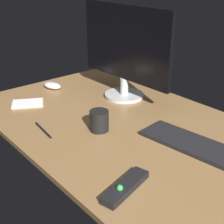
{
  "coord_description": "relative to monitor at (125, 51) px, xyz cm",
  "views": [
    {
      "loc": [
        88.51,
        -81.99,
        63.29
      ],
      "look_at": [
        -3.37,
        -4.7,
        8.0
      ],
      "focal_mm": 52.5,
      "sensor_mm": 36.0,
      "label": 1
    }
  ],
  "objects": [
    {
      "name": "coffee_mug",
      "position": [
        20.29,
        -31.57,
        -18.84
      ],
      "size": [
        7.59,
        7.59,
        8.42
      ],
      "primitive_type": "cylinder",
      "color": "black",
      "rests_on": "desk"
    },
    {
      "name": "monitor",
      "position": [
        0.0,
        0.0,
        0.0
      ],
      "size": [
        55.15,
        19.38,
        44.18
      ],
      "rotation": [
        0.0,
        0.0,
        0.03
      ],
      "color": "silver",
      "rests_on": "desk"
    },
    {
      "name": "pen",
      "position": [
        6.41,
        -49.08,
        -22.63
      ],
      "size": [
        14.99,
        2.59,
        0.84
      ],
      "primitive_type": "cylinder",
      "rotation": [
        0.0,
        1.57,
        -0.12
      ],
      "color": "black",
      "rests_on": "desk"
    },
    {
      "name": "desk",
      "position": [
        23.58,
        -20.21,
        -24.05
      ],
      "size": [
        140.0,
        84.0,
        2.0
      ],
      "primitive_type": "cube",
      "color": "olive",
      "rests_on": "ground"
    },
    {
      "name": "media_remote",
      "position": [
        54.89,
        -48.97,
        -21.91
      ],
      "size": [
        9.36,
        19.61,
        3.5
      ],
      "rotation": [
        0.0,
        0.0,
        -1.33
      ],
      "color": "black",
      "rests_on": "desk"
    },
    {
      "name": "keyboard",
      "position": [
        52.34,
        -13.09,
        -22.27
      ],
      "size": [
        41.16,
        17.97,
        1.56
      ],
      "primitive_type": "cube",
      "rotation": [
        0.0,
        0.0,
        0.11
      ],
      "color": "black",
      "rests_on": "desk"
    },
    {
      "name": "notepad",
      "position": [
        -22.09,
        -41.33,
        -22.53
      ],
      "size": [
        14.93,
        16.8,
        1.03
      ],
      "primitive_type": "cube",
      "rotation": [
        0.0,
        0.0,
        1.06
      ],
      "color": "white",
      "rests_on": "desk"
    },
    {
      "name": "computer_mouse",
      "position": [
        -33.42,
        -21.24,
        -21.53
      ],
      "size": [
        12.07,
        8.48,
        3.04
      ],
      "primitive_type": "ellipsoid",
      "rotation": [
        0.0,
        0.0,
        0.21
      ],
      "color": "silver",
      "rests_on": "desk"
    }
  ]
}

